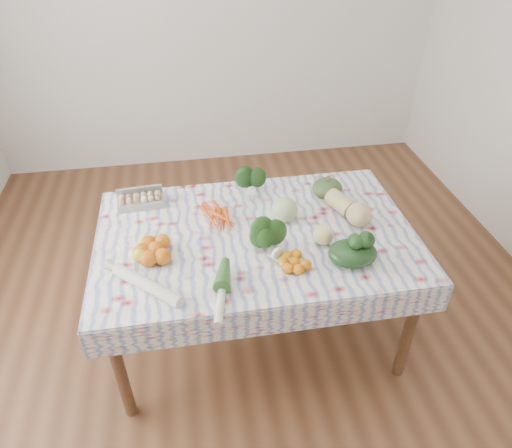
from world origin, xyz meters
The scene contains 17 objects.
ground centered at (0.00, 0.00, 0.00)m, with size 4.50×4.50×0.00m, color brown.
wall_back centered at (0.00, 2.25, 1.40)m, with size 4.00×0.04×2.80m, color silver.
dining_table centered at (0.00, 0.00, 0.68)m, with size 1.60×1.00×0.75m.
tablecloth centered at (0.00, 0.00, 0.76)m, with size 1.66×1.06×0.01m, color white.
egg_carton centered at (-0.60, 0.35, 0.80)m, with size 0.26×0.10×0.07m, color #9FA09B.
carrot_bunch centered at (-0.18, 0.14, 0.78)m, with size 0.23×0.21×0.04m, color #E14D12.
kale_bunch centered at (0.04, 0.39, 0.83)m, with size 0.16×0.14×0.14m, color #193913.
kabocha_squash centered at (0.46, 0.27, 0.82)m, with size 0.17×0.17×0.11m, color #385225.
cabbage centered at (0.17, 0.09, 0.83)m, with size 0.14×0.14×0.14m, color #ACC77F.
butternut_squash centered at (0.52, 0.06, 0.83)m, with size 0.13×0.29×0.13m, color #D4B676.
orange_cluster centered at (-0.51, -0.10, 0.81)m, with size 0.26×0.26×0.09m, color orange.
broccoli centered at (0.04, -0.18, 0.82)m, with size 0.16×0.16×0.12m, color #1F4815.
mandarin_cluster centered at (0.14, -0.28, 0.79)m, with size 0.19×0.19×0.06m, color orange.
grapefruit centered at (0.32, -0.14, 0.81)m, with size 0.10×0.10×0.10m, color #EAE381.
spinach_bag centered at (0.42, -0.30, 0.81)m, with size 0.24×0.19×0.10m, color black.
daikon centered at (-0.55, -0.33, 0.79)m, with size 0.06×0.06×0.41m, color silver.
leek centered at (-0.23, -0.42, 0.78)m, with size 0.04×0.04×0.36m, color silver.
Camera 1 is at (-0.31, -1.86, 2.24)m, focal length 32.00 mm.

